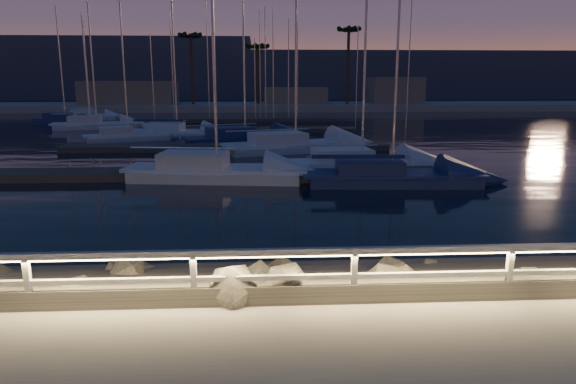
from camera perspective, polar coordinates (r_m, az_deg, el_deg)
The scene contains 19 objects.
ground at distance 10.16m, azimuth -16.04°, elevation -12.02°, with size 400.00×400.00×0.00m, color #B0AC9F.
harbor_water at distance 40.62m, azimuth -6.32°, elevation 5.11°, with size 400.00×440.00×0.60m.
guard_rail at distance 9.89m, azimuth -16.70°, elevation -7.91°, with size 44.11×0.12×1.06m.
floating_docks at distance 41.82m, azimuth -6.25°, elevation 6.10°, with size 22.00×36.00×0.40m.
far_shore at distance 83.19m, azimuth -4.84°, elevation 9.70°, with size 160.00×14.00×5.20m.
palm_left at distance 81.88m, azimuth -10.77°, elevation 16.38°, with size 3.00×3.00×11.20m.
palm_center at distance 82.15m, azimuth -3.44°, elevation 15.61°, with size 3.00×3.00×9.70m.
palm_right at distance 82.46m, azimuth 6.77°, elevation 17.10°, with size 3.00×3.00×12.20m.
distant_hills at distance 144.77m, azimuth -13.14°, elevation 12.31°, with size 230.00×37.50×18.00m.
sailboat_c at distance 27.27m, azimuth 7.72°, elevation 3.24°, with size 8.54×3.28×14.15m.
sailboat_d at distance 24.10m, azimuth 10.95°, elevation 1.87°, with size 8.40×2.95×13.98m.
sailboat_e at distance 42.41m, azimuth -17.57°, elevation 5.99°, with size 6.89×4.18×11.45m.
sailboat_f at distance 24.92m, azimuth -8.42°, elevation 2.44°, with size 8.97×3.72×14.84m.
sailboat_g at distance 38.83m, azimuth -5.12°, elevation 6.04°, with size 9.41×5.77×15.51m.
sailboat_h at distance 34.53m, azimuth 0.42°, elevation 5.31°, with size 10.26×5.55×16.73m.
sailboat_i at distance 60.82m, azimuth -23.62°, elevation 7.33°, with size 7.51×4.17×12.41m.
sailboat_k at distance 44.35m, azimuth -12.47°, elevation 6.55°, with size 8.65×3.84×14.20m.
sailboat_m at distance 67.43m, azimuth -21.25°, elevation 7.91°, with size 7.02×2.16×11.97m.
sailboat_n at distance 54.16m, azimuth -20.71°, elevation 7.08°, with size 8.67×3.93×14.28m.
Camera 1 is at (2.26, -9.02, 4.12)m, focal length 32.00 mm.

